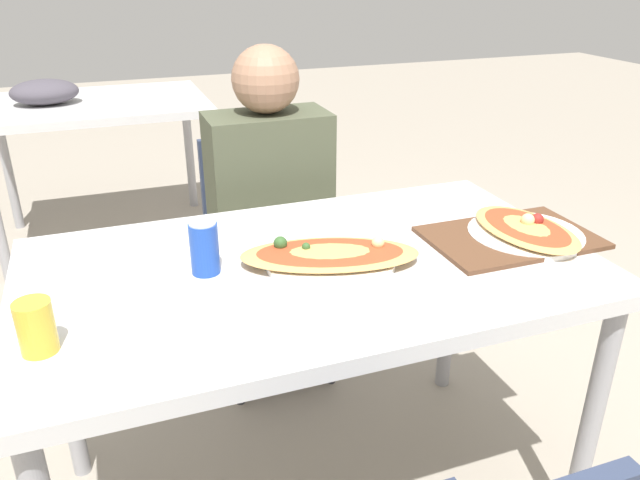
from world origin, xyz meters
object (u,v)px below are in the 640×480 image
Objects in this scene: pizza_second at (526,231)px; drink_glass at (36,327)px; person_seated at (271,198)px; soda_can at (204,248)px; dining_table at (311,291)px; chair_far_seated at (264,242)px; pizza_main at (330,256)px.

drink_glass is at bearing -174.16° from pizza_second.
person_seated reaches higher than soda_can.
soda_can reaches higher than pizza_second.
dining_table is at bearing -9.39° from soda_can.
drink_glass reaches higher than chair_far_seated.
person_seated reaches higher than dining_table.
soda_can is 0.36× the size of pizza_second.
person_seated is 0.66m from soda_can.
drink_glass is (-0.66, -0.78, 0.11)m from person_seated.
drink_glass is (-0.59, -0.17, 0.13)m from dining_table.
chair_far_seated is at bearing -90.00° from person_seated.
pizza_main is (0.04, -0.02, 0.09)m from dining_table.
soda_can is at bearing 170.61° from dining_table.
soda_can reaches higher than chair_far_seated.
pizza_main reaches higher than dining_table.
person_seated reaches higher than pizza_main.
person_seated is (0.07, 0.61, 0.02)m from dining_table.
pizza_second is at bearing 5.84° from drink_glass.
pizza_second is (0.58, -0.05, 0.09)m from dining_table.
soda_can is at bearing 173.84° from pizza_second.
pizza_second is (0.53, -0.03, -0.00)m from pizza_main.
dining_table is 0.63m from drink_glass.
drink_glass is 1.17m from pizza_second.
person_seated reaches higher than chair_far_seated.
drink_glass is at bearing 49.48° from person_seated.
dining_table is 0.10m from pizza_main.
person_seated is 3.46× the size of pizza_second.
person_seated is 2.57× the size of pizza_main.
chair_far_seated is 0.96m from pizza_second.
chair_far_seated is 8.24× the size of drink_glass.
dining_table is 3.95× the size of pizza_second.
pizza_main is (-0.03, -0.63, 0.08)m from person_seated.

